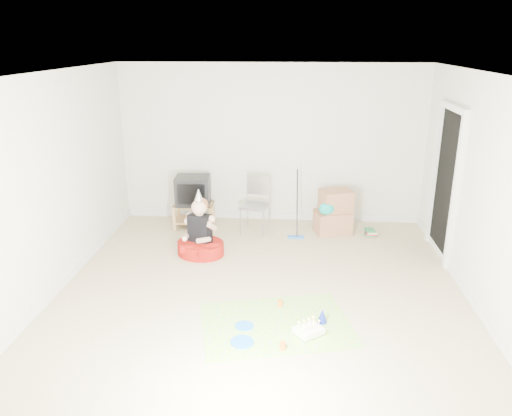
# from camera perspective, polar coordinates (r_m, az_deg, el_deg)

# --- Properties ---
(ground) EXTENTS (5.00, 5.00, 0.00)m
(ground) POSITION_cam_1_polar(r_m,az_deg,el_deg) (6.34, 0.64, -8.92)
(ground) COLOR #C2B08B
(ground) RESTS_ON ground
(doorway_recess) EXTENTS (0.02, 0.90, 2.05)m
(doorway_recess) POSITION_cam_1_polar(r_m,az_deg,el_deg) (7.38, 20.90, 2.43)
(doorway_recess) COLOR black
(doorway_recess) RESTS_ON ground
(tv_stand) EXTENTS (0.65, 0.41, 0.40)m
(tv_stand) POSITION_cam_1_polar(r_m,az_deg,el_deg) (8.22, -7.10, -0.58)
(tv_stand) COLOR #A57C4A
(tv_stand) RESTS_ON ground
(crt_tv) EXTENTS (0.56, 0.47, 0.46)m
(crt_tv) POSITION_cam_1_polar(r_m,az_deg,el_deg) (8.10, -7.21, 2.02)
(crt_tv) COLOR black
(crt_tv) RESTS_ON tv_stand
(folding_chair) EXTENTS (0.49, 0.47, 0.91)m
(folding_chair) POSITION_cam_1_polar(r_m,az_deg,el_deg) (7.89, -0.12, 0.25)
(folding_chair) COLOR #96969C
(folding_chair) RESTS_ON ground
(cardboard_boxes) EXTENTS (0.63, 0.56, 0.69)m
(cardboard_boxes) POSITION_cam_1_polar(r_m,az_deg,el_deg) (8.00, 8.87, -0.53)
(cardboard_boxes) COLOR #A36F4E
(cardboard_boxes) RESTS_ON ground
(floor_mop) EXTENTS (0.26, 0.35, 1.03)m
(floor_mop) POSITION_cam_1_polar(r_m,az_deg,el_deg) (7.73, 4.62, -1.61)
(floor_mop) COLOR blue
(floor_mop) RESTS_ON ground
(book_pile) EXTENTS (0.21, 0.25, 0.10)m
(book_pile) POSITION_cam_1_polar(r_m,az_deg,el_deg) (8.11, 12.98, -2.68)
(book_pile) COLOR #277746
(book_pile) RESTS_ON ground
(seated_woman) EXTENTS (0.86, 0.86, 0.99)m
(seated_woman) POSITION_cam_1_polar(r_m,az_deg,el_deg) (7.18, -6.38, -3.69)
(seated_woman) COLOR #A8170F
(seated_woman) RESTS_ON ground
(party_mat) EXTENTS (1.82, 1.49, 0.01)m
(party_mat) POSITION_cam_1_polar(r_m,az_deg,el_deg) (5.58, 2.28, -13.11)
(party_mat) COLOR #F03298
(party_mat) RESTS_ON ground
(birthday_cake) EXTENTS (0.35, 0.34, 0.14)m
(birthday_cake) POSITION_cam_1_polar(r_m,az_deg,el_deg) (5.41, 6.04, -13.83)
(birthday_cake) COLOR white
(birthday_cake) RESTS_ON party_mat
(blue_plate_near) EXTENTS (0.23, 0.23, 0.01)m
(blue_plate_near) POSITION_cam_1_polar(r_m,az_deg,el_deg) (5.53, -1.34, -13.31)
(blue_plate_near) COLOR blue
(blue_plate_near) RESTS_ON party_mat
(blue_plate_far) EXTENTS (0.26, 0.26, 0.01)m
(blue_plate_far) POSITION_cam_1_polar(r_m,az_deg,el_deg) (5.27, -1.61, -15.05)
(blue_plate_far) COLOR blue
(blue_plate_far) RESTS_ON party_mat
(orange_cup_near) EXTENTS (0.09, 0.09, 0.07)m
(orange_cup_near) POSITION_cam_1_polar(r_m,az_deg,el_deg) (5.89, 2.77, -10.83)
(orange_cup_near) COLOR orange
(orange_cup_near) RESTS_ON party_mat
(orange_cup_far) EXTENTS (0.07, 0.07, 0.08)m
(orange_cup_far) POSITION_cam_1_polar(r_m,az_deg,el_deg) (5.17, 3.07, -15.45)
(orange_cup_far) COLOR orange
(orange_cup_far) RESTS_ON party_mat
(blue_party_hat) EXTENTS (0.12, 0.12, 0.16)m
(blue_party_hat) POSITION_cam_1_polar(r_m,az_deg,el_deg) (5.61, 7.58, -12.09)
(blue_party_hat) COLOR #1B30C2
(blue_party_hat) RESTS_ON party_mat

